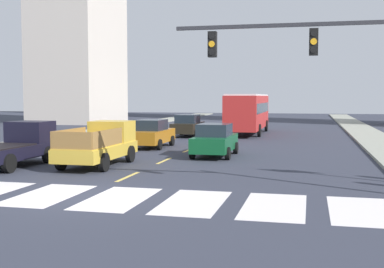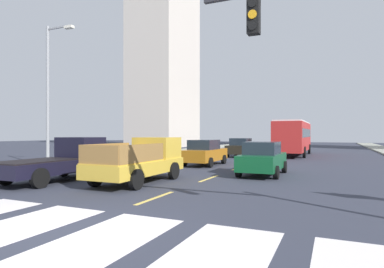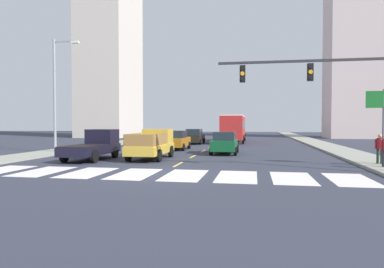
# 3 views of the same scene
# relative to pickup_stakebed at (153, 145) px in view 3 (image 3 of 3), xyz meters

# --- Properties ---
(ground_plane) EXTENTS (160.00, 160.00, 0.00)m
(ground_plane) POSITION_rel_pickup_stakebed_xyz_m (2.40, -6.99, -0.94)
(ground_plane) COLOR #303341
(sidewalk_right) EXTENTS (2.84, 110.00, 0.15)m
(sidewalk_right) POSITION_rel_pickup_stakebed_xyz_m (13.85, 11.01, -0.86)
(sidewalk_right) COLOR gray
(sidewalk_right) RESTS_ON ground
(sidewalk_left) EXTENTS (2.84, 110.00, 0.15)m
(sidewalk_left) POSITION_rel_pickup_stakebed_xyz_m (-9.05, 11.01, -0.86)
(sidewalk_left) COLOR gray
(sidewalk_left) RESTS_ON ground
(crosswalk_stripe_0) EXTENTS (1.77, 3.66, 0.01)m
(crosswalk_stripe_0) POSITION_rel_pickup_stakebed_xyz_m (-5.94, -6.99, -0.93)
(crosswalk_stripe_0) COLOR silver
(crosswalk_stripe_0) RESTS_ON ground
(crosswalk_stripe_1) EXTENTS (1.77, 3.66, 0.01)m
(crosswalk_stripe_1) POSITION_rel_pickup_stakebed_xyz_m (-3.55, -6.99, -0.93)
(crosswalk_stripe_1) COLOR silver
(crosswalk_stripe_1) RESTS_ON ground
(crosswalk_stripe_2) EXTENTS (1.77, 3.66, 0.01)m
(crosswalk_stripe_2) POSITION_rel_pickup_stakebed_xyz_m (-1.17, -6.99, -0.93)
(crosswalk_stripe_2) COLOR silver
(crosswalk_stripe_2) RESTS_ON ground
(crosswalk_stripe_3) EXTENTS (1.77, 3.66, 0.01)m
(crosswalk_stripe_3) POSITION_rel_pickup_stakebed_xyz_m (1.21, -6.99, -0.93)
(crosswalk_stripe_3) COLOR silver
(crosswalk_stripe_3) RESTS_ON ground
(crosswalk_stripe_4) EXTENTS (1.77, 3.66, 0.01)m
(crosswalk_stripe_4) POSITION_rel_pickup_stakebed_xyz_m (3.59, -6.99, -0.93)
(crosswalk_stripe_4) COLOR silver
(crosswalk_stripe_4) RESTS_ON ground
(crosswalk_stripe_5) EXTENTS (1.77, 3.66, 0.01)m
(crosswalk_stripe_5) POSITION_rel_pickup_stakebed_xyz_m (5.98, -6.99, -0.93)
(crosswalk_stripe_5) COLOR silver
(crosswalk_stripe_5) RESTS_ON ground
(crosswalk_stripe_6) EXTENTS (1.77, 3.66, 0.01)m
(crosswalk_stripe_6) POSITION_rel_pickup_stakebed_xyz_m (8.36, -6.99, -0.93)
(crosswalk_stripe_6) COLOR silver
(crosswalk_stripe_6) RESTS_ON ground
(crosswalk_stripe_7) EXTENTS (1.77, 3.66, 0.01)m
(crosswalk_stripe_7) POSITION_rel_pickup_stakebed_xyz_m (10.74, -6.99, -0.93)
(crosswalk_stripe_7) COLOR silver
(crosswalk_stripe_7) RESTS_ON ground
(lane_dash_0) EXTENTS (0.16, 2.40, 0.01)m
(lane_dash_0) POSITION_rel_pickup_stakebed_xyz_m (2.40, -2.99, -0.93)
(lane_dash_0) COLOR #E5C255
(lane_dash_0) RESTS_ON ground
(lane_dash_1) EXTENTS (0.16, 2.40, 0.01)m
(lane_dash_1) POSITION_rel_pickup_stakebed_xyz_m (2.40, 2.01, -0.93)
(lane_dash_1) COLOR #E5C255
(lane_dash_1) RESTS_ON ground
(lane_dash_2) EXTENTS (0.16, 2.40, 0.01)m
(lane_dash_2) POSITION_rel_pickup_stakebed_xyz_m (2.40, 7.01, -0.93)
(lane_dash_2) COLOR #E5C255
(lane_dash_2) RESTS_ON ground
(lane_dash_3) EXTENTS (0.16, 2.40, 0.01)m
(lane_dash_3) POSITION_rel_pickup_stakebed_xyz_m (2.40, 12.01, -0.93)
(lane_dash_3) COLOR #E5C255
(lane_dash_3) RESTS_ON ground
(lane_dash_4) EXTENTS (0.16, 2.40, 0.01)m
(lane_dash_4) POSITION_rel_pickup_stakebed_xyz_m (2.40, 17.01, -0.93)
(lane_dash_4) COLOR #E5C255
(lane_dash_4) RESTS_ON ground
(lane_dash_5) EXTENTS (0.16, 2.40, 0.01)m
(lane_dash_5) POSITION_rel_pickup_stakebed_xyz_m (2.40, 22.01, -0.93)
(lane_dash_5) COLOR #E5C255
(lane_dash_5) RESTS_ON ground
(lane_dash_6) EXTENTS (0.16, 2.40, 0.01)m
(lane_dash_6) POSITION_rel_pickup_stakebed_xyz_m (2.40, 27.01, -0.93)
(lane_dash_6) COLOR #E5C255
(lane_dash_6) RESTS_ON ground
(lane_dash_7) EXTENTS (0.16, 2.40, 0.01)m
(lane_dash_7) POSITION_rel_pickup_stakebed_xyz_m (2.40, 32.01, -0.93)
(lane_dash_7) COLOR #E5C255
(lane_dash_7) RESTS_ON ground
(pickup_stakebed) EXTENTS (2.18, 5.20, 1.96)m
(pickup_stakebed) POSITION_rel_pickup_stakebed_xyz_m (0.00, 0.00, 0.00)
(pickup_stakebed) COLOR gold
(pickup_stakebed) RESTS_ON ground
(pickup_dark) EXTENTS (2.18, 5.20, 1.96)m
(pickup_dark) POSITION_rel_pickup_stakebed_xyz_m (-3.65, -1.15, -0.02)
(pickup_dark) COLOR black
(pickup_dark) RESTS_ON ground
(city_bus) EXTENTS (2.72, 10.80, 3.32)m
(city_bus) POSITION_rel_pickup_stakebed_xyz_m (4.22, 20.60, 1.02)
(city_bus) COLOR #B32624
(city_bus) RESTS_ON ground
(sedan_near_left) EXTENTS (2.02, 4.40, 1.72)m
(sedan_near_left) POSITION_rel_pickup_stakebed_xyz_m (-0.05, 16.84, -0.08)
(sedan_near_left) COLOR black
(sedan_near_left) RESTS_ON ground
(sedan_near_right) EXTENTS (2.02, 4.40, 1.72)m
(sedan_near_right) POSITION_rel_pickup_stakebed_xyz_m (-0.17, 7.96, -0.08)
(sedan_near_right) COLOR #AA6717
(sedan_near_right) RESTS_ON ground
(sedan_far) EXTENTS (2.02, 4.40, 1.72)m
(sedan_far) POSITION_rel_pickup_stakebed_xyz_m (4.47, 4.40, -0.08)
(sedan_far) COLOR #0F4E28
(sedan_far) RESTS_ON ground
(traffic_signal_gantry) EXTENTS (8.21, 0.27, 6.00)m
(traffic_signal_gantry) POSITION_rel_pickup_stakebed_xyz_m (10.45, -4.89, 3.23)
(traffic_signal_gantry) COLOR #2D2D33
(traffic_signal_gantry) RESTS_ON ground
(direction_sign_green) EXTENTS (1.70, 0.12, 4.20)m
(direction_sign_green) POSITION_rel_pickup_stakebed_xyz_m (13.46, -2.56, 2.10)
(direction_sign_green) COLOR slate
(direction_sign_green) RESTS_ON ground
(streetlight_left) EXTENTS (2.20, 0.28, 9.00)m
(streetlight_left) POSITION_rel_pickup_stakebed_xyz_m (-8.71, 2.72, 4.03)
(streetlight_left) COLOR gray
(streetlight_left) RESTS_ON ground
(pedestrian_waiting) EXTENTS (0.53, 0.34, 1.64)m
(pedestrian_waiting) POSITION_rel_pickup_stakebed_xyz_m (13.55, -1.88, 0.18)
(pedestrian_waiting) COLOR black
(pedestrian_waiting) RESTS_ON sidewalk_right
(block_mid_left) EXTENTS (7.97, 11.80, 35.22)m
(block_mid_left) POSITION_rel_pickup_stakebed_xyz_m (-18.06, 34.79, 16.67)
(block_mid_left) COLOR beige
(block_mid_left) RESTS_ON ground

